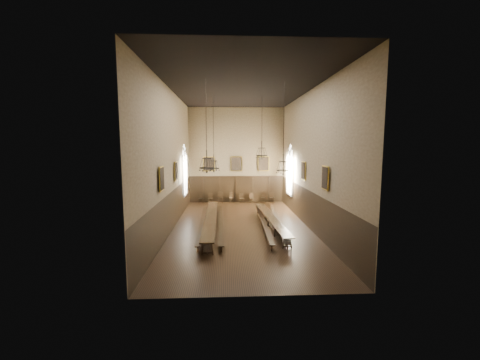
{
  "coord_description": "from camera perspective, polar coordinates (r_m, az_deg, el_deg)",
  "views": [
    {
      "loc": [
        -0.98,
        -19.05,
        5.44
      ],
      "look_at": [
        -0.0,
        1.5,
        3.02
      ],
      "focal_mm": 22.0,
      "sensor_mm": 36.0,
      "label": 1
    }
  ],
  "objects": [
    {
      "name": "chandelier_front_left",
      "position": [
        16.41,
        -6.48,
        3.5
      ],
      "size": [
        0.82,
        0.82,
        4.95
      ],
      "color": "black",
      "rests_on": "ceiling"
    },
    {
      "name": "table_left",
      "position": [
        19.54,
        -5.68,
        -8.25
      ],
      "size": [
        0.88,
        10.42,
        0.81
      ],
      "rotation": [
        0.0,
        0.0,
        0.01
      ],
      "color": "black",
      "rests_on": "floor"
    },
    {
      "name": "chair_4",
      "position": [
        28.12,
        0.37,
        -3.89
      ],
      "size": [
        0.46,
        0.46,
        0.88
      ],
      "rotation": [
        0.0,
        0.0,
        0.19
      ],
      "color": "black",
      "rests_on": "floor"
    },
    {
      "name": "bench_right_inner",
      "position": [
        19.94,
        4.52,
        -8.3
      ],
      "size": [
        0.56,
        9.81,
        0.44
      ],
      "rotation": [
        0.0,
        0.0,
        -0.03
      ],
      "color": "black",
      "rests_on": "floor"
    },
    {
      "name": "wainscot_panelling",
      "position": [
        19.53,
        0.21,
        -5.68
      ],
      "size": [
        9.0,
        18.0,
        2.5
      ],
      "primitive_type": null,
      "color": "black",
      "rests_on": "floor"
    },
    {
      "name": "chandelier_front_right",
      "position": [
        17.19,
        8.37,
        3.1
      ],
      "size": [
        0.78,
        0.78,
        5.14
      ],
      "color": "black",
      "rests_on": "ceiling"
    },
    {
      "name": "portrait_right_1",
      "position": [
        16.53,
        16.2,
        0.41
      ],
      "size": [
        0.12,
        1.0,
        1.3
      ],
      "color": "gold",
      "rests_on": "wall_right"
    },
    {
      "name": "chair_6",
      "position": [
        28.31,
        4.56,
        -3.78
      ],
      "size": [
        0.55,
        0.55,
        0.98
      ],
      "rotation": [
        0.0,
        0.0,
        -0.33
      ],
      "color": "black",
      "rests_on": "floor"
    },
    {
      "name": "wall_right",
      "position": [
        19.84,
        13.37,
        3.82
      ],
      "size": [
        0.02,
        18.0,
        9.0
      ],
      "primitive_type": "cube",
      "color": "#877553",
      "rests_on": "ground"
    },
    {
      "name": "portrait_back_0",
      "position": [
        28.03,
        -6.04,
        3.11
      ],
      "size": [
        1.1,
        0.12,
        1.4
      ],
      "color": "gold",
      "rests_on": "wall_back"
    },
    {
      "name": "ceiling",
      "position": [
        19.4,
        0.22,
        17.32
      ],
      "size": [
        9.0,
        18.0,
        0.02
      ],
      "primitive_type": "cube",
      "color": "black",
      "rests_on": "ground"
    },
    {
      "name": "chair_2",
      "position": [
        28.07,
        -3.83,
        -3.83
      ],
      "size": [
        0.51,
        0.51,
        1.03
      ],
      "rotation": [
        0.0,
        0.0,
        0.12
      ],
      "color": "black",
      "rests_on": "floor"
    },
    {
      "name": "portrait_left_1",
      "position": [
        16.01,
        -14.98,
        0.25
      ],
      "size": [
        0.12,
        1.0,
        1.3
      ],
      "color": "gold",
      "rests_on": "wall_left"
    },
    {
      "name": "window_right",
      "position": [
        25.22,
        9.68,
        1.98
      ],
      "size": [
        0.2,
        2.2,
        4.6
      ],
      "primitive_type": null,
      "color": "white",
      "rests_on": "wall_right"
    },
    {
      "name": "portrait_back_1",
      "position": [
        28.0,
        -0.72,
        3.15
      ],
      "size": [
        1.1,
        0.12,
        1.4
      ],
      "color": "gold",
      "rests_on": "wall_back"
    },
    {
      "name": "wall_left",
      "position": [
        19.39,
        -13.24,
        3.76
      ],
      "size": [
        0.02,
        18.0,
        9.0
      ],
      "primitive_type": "cube",
      "color": "#877553",
      "rests_on": "ground"
    },
    {
      "name": "portrait_left_0",
      "position": [
        20.41,
        -12.32,
        1.67
      ],
      "size": [
        0.12,
        1.0,
        1.3
      ],
      "color": "gold",
      "rests_on": "wall_left"
    },
    {
      "name": "bench_left_outer",
      "position": [
        19.7,
        -7.34,
        -8.56
      ],
      "size": [
        0.56,
        9.37,
        0.42
      ],
      "rotation": [
        0.0,
        0.0,
        0.03
      ],
      "color": "black",
      "rests_on": "floor"
    },
    {
      "name": "portrait_back_2",
      "position": [
        28.21,
        4.58,
        3.15
      ],
      "size": [
        1.1,
        0.12,
        1.4
      ],
      "color": "gold",
      "rests_on": "wall_back"
    },
    {
      "name": "wall_back",
      "position": [
        28.09,
        -0.73,
        4.79
      ],
      "size": [
        9.0,
        0.02,
        9.0
      ],
      "primitive_type": "cube",
      "color": "#877553",
      "rests_on": "ground"
    },
    {
      "name": "bench_left_inner",
      "position": [
        19.79,
        -3.81,
        -8.4
      ],
      "size": [
        0.57,
        9.92,
        0.45
      ],
      "rotation": [
        0.0,
        0.0,
        0.03
      ],
      "color": "black",
      "rests_on": "floor"
    },
    {
      "name": "bench_right_outer",
      "position": [
        20.14,
        7.41,
        -8.21
      ],
      "size": [
        0.9,
        9.52,
        0.43
      ],
      "rotation": [
        0.0,
        0.0,
        -0.06
      ],
      "color": "black",
      "rests_on": "floor"
    },
    {
      "name": "wall_front",
      "position": [
        10.13,
        2.83,
        1.39
      ],
      "size": [
        9.0,
        0.02,
        9.0
      ],
      "primitive_type": "cube",
      "color": "#877553",
      "rests_on": "ground"
    },
    {
      "name": "chair_5",
      "position": [
        28.1,
        2.28,
        -3.88
      ],
      "size": [
        0.51,
        0.51,
        0.92
      ],
      "rotation": [
        0.0,
        0.0,
        0.29
      ],
      "color": "black",
      "rests_on": "floor"
    },
    {
      "name": "window_left",
      "position": [
        24.87,
        -10.7,
        1.89
      ],
      "size": [
        0.2,
        2.2,
        4.6
      ],
      "primitive_type": null,
      "color": "white",
      "rests_on": "wall_left"
    },
    {
      "name": "chair_0",
      "position": [
        28.24,
        -7.59,
        -3.9
      ],
      "size": [
        0.47,
        0.47,
        0.89
      ],
      "rotation": [
        0.0,
        0.0,
        -0.23
      ],
      "color": "black",
      "rests_on": "floor"
    },
    {
      "name": "floor",
      "position": [
        19.83,
        0.21,
        -9.24
      ],
      "size": [
        9.0,
        18.0,
        0.02
      ],
      "primitive_type": "cube",
      "color": "black",
      "rests_on": "ground"
    },
    {
      "name": "portrait_right_0",
      "position": [
        20.82,
        12.2,
        1.77
      ],
      "size": [
        0.12,
        1.0,
        1.3
      ],
      "color": "gold",
      "rests_on": "wall_right"
    },
    {
      "name": "chandelier_back_right",
      "position": [
        21.88,
        4.23,
        5.51
      ],
      "size": [
        0.86,
        0.86,
        4.45
      ],
      "color": "black",
      "rests_on": "ceiling"
    },
    {
      "name": "chair_7",
      "position": [
        28.45,
        6.24,
        -3.75
      ],
      "size": [
        0.44,
        0.44,
        0.97
      ],
      "rotation": [
        0.0,
        0.0,
        0.02
      ],
      "color": "black",
      "rests_on": "floor"
    },
    {
      "name": "chair_3",
      "position": [
        28.12,
        -1.62,
        -3.84
      ],
      "size": [
        0.46,
        0.46,
        0.97
      ],
      "rotation": [
        0.0,
        0.0,
        0.08
      ],
      "color": "black",
      "rests_on": "floor"
    },
    {
      "name": "table_right",
      "position": [
        19.9,
        6.06,
        -8.14
      ],
      "size": [
        1.15,
        9.05,
        0.7
      ],
      "rotation": [
        0.0,
        0.0,
        0.06
      ],
      "color": "black",
      "rests_on": "floor"
    },
    {
      "name": "chandelier_back_left",
      "position": [
        21.46,
        -5.13,
        3.25
      ],
      "size": [
        0.83,
        0.83,
        5.36
      ],
      "color": "black",
      "rests_on": "ceiling"
    },
    {
      "name": "chair_1",
      "position": [
        28.13,
        -5.7,
        -3.89
      ],
      "size": [
        0.48,
        0.48,
        0.93
      ],
      "rotation": [
        0.0,
        0.0,
        0.18
      ],
      "color": "black",
      "rests_on": "floor"
    }
  ]
}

